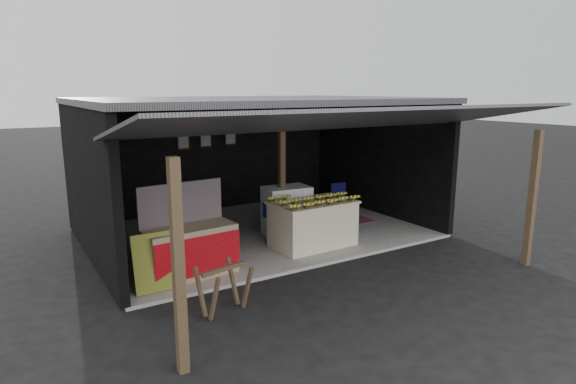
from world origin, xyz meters
TOP-DOWN VIEW (x-y plane):
  - ground at (0.00, 0.00)m, footprint 80.00×80.00m
  - concrete_slab at (0.00, 2.50)m, footprint 7.00×5.00m
  - shophouse at (0.00, 2.82)m, footprint 7.40×7.29m
  - banana_table at (0.48, 0.97)m, footprint 1.69×1.06m
  - banana_pile at (0.48, 0.97)m, footprint 1.57×0.96m
  - white_crate at (0.41, 1.87)m, footprint 1.02×0.74m
  - neighbor_stall at (-2.22, 0.75)m, footprint 1.58×0.82m
  - green_signboard at (-2.95, 0.40)m, footprint 0.63×0.22m
  - sawhorse at (-2.28, -0.78)m, footprint 0.75×0.74m
  - water_barrel at (1.63, 1.14)m, footprint 0.31×0.31m
  - plastic_chair at (2.25, 2.36)m, footprint 0.45×0.45m
  - magenta_rug at (2.10, 2.17)m, footprint 1.52×1.03m
  - picture_frames at (-0.17, 4.89)m, footprint 1.62×0.04m

SIDE VIEW (x-z plane):
  - ground at x=0.00m, z-range 0.00..0.00m
  - concrete_slab at x=0.00m, z-range 0.00..0.06m
  - magenta_rug at x=2.10m, z-range 0.06..0.07m
  - water_barrel at x=1.63m, z-range 0.06..0.52m
  - sawhorse at x=-2.28m, z-range 0.09..0.80m
  - banana_table at x=0.48m, z-range 0.06..0.98m
  - green_signboard at x=-2.95m, z-range 0.06..1.00m
  - neighbor_stall at x=-2.22m, z-range -0.25..1.33m
  - plastic_chair at x=2.25m, z-range 0.14..1.02m
  - white_crate at x=0.41m, z-range 0.06..1.14m
  - banana_pile at x=0.48m, z-range 0.98..1.17m
  - picture_frames at x=-0.17m, z-range 1.70..2.16m
  - shophouse at x=0.00m, z-range 0.59..3.61m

